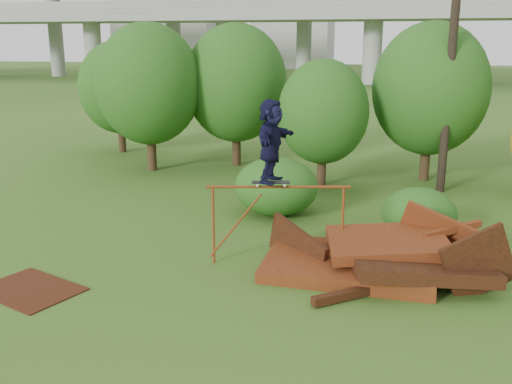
% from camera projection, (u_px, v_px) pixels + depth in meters
% --- Properties ---
extents(ground, '(240.00, 240.00, 0.00)m').
position_uv_depth(ground, '(273.00, 296.00, 11.50)').
color(ground, '#2D5116').
rests_on(ground, ground).
extents(scrap_pile, '(5.43, 3.40, 1.90)m').
position_uv_depth(scrap_pile, '(377.00, 260.00, 12.39)').
color(scrap_pile, '#401E0B').
rests_on(scrap_pile, ground).
extents(grind_rail, '(3.18, 0.77, 1.84)m').
position_uv_depth(grind_rail, '(278.00, 206.00, 12.86)').
color(grind_rail, brown).
rests_on(grind_rail, ground).
extents(skateboard, '(0.88, 0.41, 0.09)m').
position_uv_depth(skateboard, '(271.00, 182.00, 12.72)').
color(skateboard, black).
rests_on(skateboard, grind_rail).
extents(skater, '(0.79, 1.77, 1.84)m').
position_uv_depth(skater, '(271.00, 141.00, 12.48)').
color(skater, black).
rests_on(skater, skateboard).
extents(flat_plate, '(2.38, 2.05, 0.03)m').
position_uv_depth(flat_plate, '(30.00, 290.00, 11.74)').
color(flat_plate, '#3D1A0D').
rests_on(flat_plate, ground).
extents(tree_0, '(4.04, 4.04, 5.70)m').
position_uv_depth(tree_0, '(149.00, 84.00, 21.82)').
color(tree_0, black).
rests_on(tree_0, ground).
extents(tree_1, '(4.10, 4.10, 5.70)m').
position_uv_depth(tree_1, '(236.00, 83.00, 22.78)').
color(tree_1, black).
rests_on(tree_1, ground).
extents(tree_2, '(3.14, 3.14, 4.42)m').
position_uv_depth(tree_2, '(323.00, 112.00, 19.59)').
color(tree_2, black).
rests_on(tree_2, ground).
extents(tree_3, '(4.09, 4.09, 5.68)m').
position_uv_depth(tree_3, '(430.00, 89.00, 20.22)').
color(tree_3, black).
rests_on(tree_3, ground).
extents(tree_6, '(3.60, 3.60, 5.03)m').
position_uv_depth(tree_6, '(119.00, 87.00, 25.67)').
color(tree_6, black).
rests_on(tree_6, ground).
extents(shrub_left, '(2.46, 2.27, 1.70)m').
position_uv_depth(shrub_left, '(276.00, 186.00, 16.68)').
color(shrub_left, '#154713').
rests_on(shrub_left, ground).
extents(shrub_right, '(1.91, 1.75, 1.35)m').
position_uv_depth(shrub_right, '(419.00, 214.00, 14.64)').
color(shrub_right, '#154713').
rests_on(shrub_right, ground).
extents(utility_pole, '(1.40, 0.28, 10.95)m').
position_uv_depth(utility_pole, '(454.00, 22.00, 18.02)').
color(utility_pole, black).
rests_on(utility_pole, ground).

